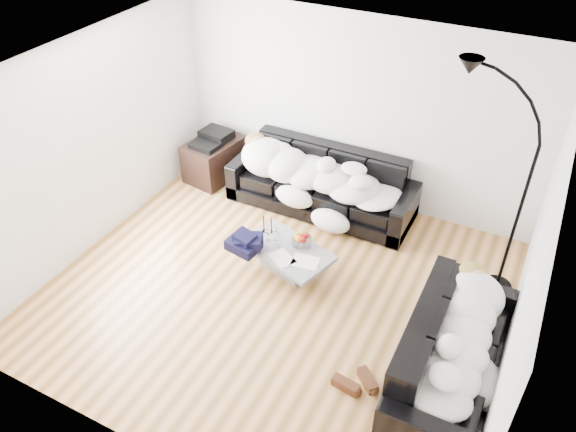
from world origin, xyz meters
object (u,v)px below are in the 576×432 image
at_px(sofa_back, 321,182).
at_px(coffee_table, 287,259).
at_px(stereo, 213,138).
at_px(wine_glass_c, 278,240).
at_px(floor_lamp, 521,206).
at_px(sleeper_back, 320,170).
at_px(fruit_bowl, 302,239).
at_px(sofa_right, 453,353).
at_px(candle_right, 271,225).
at_px(sleeper_right, 458,337).
at_px(wine_glass_a, 275,234).
at_px(wine_glass_b, 268,235).
at_px(shoes, 356,382).
at_px(candle_left, 264,224).
at_px(av_cabinet, 215,159).

relative_size(sofa_back, coffee_table, 2.37).
height_order(sofa_back, stereo, sofa_back).
bearing_deg(wine_glass_c, floor_lamp, 18.77).
bearing_deg(sleeper_back, fruit_bowl, -76.35).
xyz_separation_m(sofa_right, coffee_table, (-2.15, 0.74, -0.25)).
bearing_deg(fruit_bowl, candle_right, 176.66).
height_order(sofa_right, sleeper_right, sleeper_right).
xyz_separation_m(wine_glass_a, wine_glass_c, (0.08, -0.09, 0.01)).
bearing_deg(coffee_table, wine_glass_b, 172.01).
bearing_deg(sleeper_back, sofa_right, -41.45).
bearing_deg(wine_glass_a, sleeper_back, 88.01).
relative_size(sleeper_right, wine_glass_a, 10.65).
bearing_deg(sleeper_back, wine_glass_a, -91.99).
height_order(shoes, stereo, stereo).
relative_size(sleeper_back, candle_right, 9.66).
relative_size(coffee_table, shoes, 2.28).
bearing_deg(fruit_bowl, wine_glass_b, -160.54).
relative_size(sofa_back, fruit_bowl, 10.83).
relative_size(sleeper_back, wine_glass_c, 11.57).
height_order(wine_glass_c, floor_lamp, floor_lamp).
distance_m(sofa_back, stereo, 1.77).
height_order(sofa_right, candle_right, sofa_right).
height_order(wine_glass_b, candle_right, candle_right).
xyz_separation_m(coffee_table, stereo, (-1.91, 1.38, 0.50)).
relative_size(wine_glass_b, floor_lamp, 0.07).
bearing_deg(candle_left, sofa_back, 78.59).
bearing_deg(sleeper_right, candle_right, 69.19).
relative_size(candle_left, av_cabinet, 0.28).
bearing_deg(floor_lamp, candle_right, -156.39).
bearing_deg(wine_glass_b, wine_glass_c, -10.79).
relative_size(fruit_bowl, floor_lamp, 0.10).
bearing_deg(wine_glass_a, shoes, -39.52).
bearing_deg(sofa_back, wine_glass_b, -94.89).
xyz_separation_m(candle_left, stereo, (-1.51, 1.21, 0.22)).
bearing_deg(shoes, stereo, 161.41).
bearing_deg(av_cabinet, wine_glass_c, -28.77).
xyz_separation_m(sleeper_right, candle_left, (-2.55, 0.90, -0.20)).
bearing_deg(stereo, wine_glass_c, -31.39).
bearing_deg(wine_glass_b, sleeper_right, -17.72).
xyz_separation_m(wine_glass_b, av_cabinet, (-1.64, 1.34, -0.10)).
height_order(sleeper_back, stereo, sleeper_back).
distance_m(candle_left, stereo, 1.95).
bearing_deg(wine_glass_c, sleeper_right, -18.17).
distance_m(coffee_table, wine_glass_c, 0.28).
xyz_separation_m(sofa_right, floor_lamp, (0.19, 1.58, 0.75)).
distance_m(sleeper_right, fruit_bowl, 2.24).
bearing_deg(candle_left, wine_glass_a, -20.63).
xyz_separation_m(wine_glass_b, candle_right, (-0.04, 0.16, 0.03)).
xyz_separation_m(sofa_back, av_cabinet, (-1.75, 0.03, -0.12)).
xyz_separation_m(wine_glass_a, wine_glass_b, (-0.07, -0.06, 0.00)).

